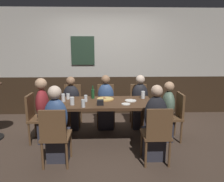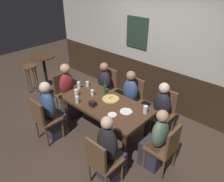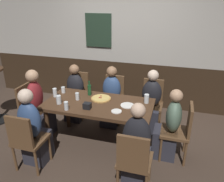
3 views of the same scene
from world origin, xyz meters
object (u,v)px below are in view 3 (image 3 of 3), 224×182
chair_mid_far (113,96)px  person_right_near (137,152)px  person_mid_far (111,101)px  pint_glass_pale (146,99)px  plate_white_large (127,105)px  plate_white_small (116,111)px  person_left_far (75,97)px  pint_glass_stout (66,106)px  person_head_east (169,130)px  tumbler_water (77,97)px  chair_right_near (134,160)px  chair_right_far (152,101)px  chair_head_east (181,129)px  beer_bottle_green (89,90)px  chair_left_far (78,92)px  beer_glass_tall (55,93)px  tumbler_short (63,90)px  person_head_west (39,108)px  beer_glass_half (59,100)px  person_right_far (151,106)px  person_left_near (34,133)px  chair_head_west (31,107)px  dining_table (99,108)px  pizza (101,98)px

chair_mid_far → person_right_near: bearing=-64.1°
person_mid_far → pint_glass_pale: (0.70, -0.45, 0.33)m
plate_white_large → plate_white_small: 0.25m
chair_mid_far → person_left_far: person_left_far is taller
pint_glass_stout → pint_glass_pale: size_ratio=0.91×
person_head_east → tumbler_water: person_head_east is taller
chair_right_near → chair_right_far: same height
chair_right_near → chair_head_east: same height
person_mid_far → pint_glass_pale: person_mid_far is taller
chair_right_far → beer_bottle_green: size_ratio=3.60×
tumbler_water → plate_white_small: (0.70, -0.21, -0.05)m
chair_left_far → person_left_far: person_left_far is taller
person_right_near → plate_white_large: size_ratio=5.64×
beer_glass_tall → tumbler_short: bearing=73.6°
chair_right_near → beer_glass_tall: beer_glass_tall is taller
chair_right_near → person_left_far: 2.09m
tumbler_short → beer_bottle_green: beer_bottle_green is taller
person_mid_far → pint_glass_stout: (-0.37, -1.01, 0.32)m
person_head_west → beer_bottle_green: (0.84, 0.25, 0.34)m
chair_right_near → beer_bottle_green: 1.49m
beer_glass_half → plate_white_small: bearing=-0.1°
chair_right_near → chair_left_far: (-1.46, 1.66, 0.00)m
person_right_far → person_left_far: (-1.46, -0.00, -0.01)m
chair_right_far → person_mid_far: bearing=-167.4°
chair_right_far → plate_white_small: size_ratio=5.89×
person_head_west → person_head_east: 2.16m
person_left_near → chair_head_east: bearing=18.8°
chair_head_west → person_left_far: bearing=52.3°
chair_right_near → plate_white_large: bearing=108.1°
chair_right_near → plate_white_small: (-0.39, 0.64, 0.25)m
chair_left_far → beer_bottle_green: 0.83m
chair_mid_far → person_mid_far: bearing=-90.0°
person_head_west → beer_glass_tall: bearing=5.3°
person_right_far → person_left_far: person_right_far is taller
person_right_near → beer_glass_tall: person_right_near is taller
tumbler_short → pint_glass_stout: 0.64m
chair_mid_far → beer_glass_tall: beer_glass_tall is taller
chair_mid_far → plate_white_large: 0.95m
dining_table → person_left_far: size_ratio=1.52×
person_right_near → chair_head_east: bearing=52.4°
pizza → plate_white_large: pizza is taller
person_head_east → beer_glass_tall: bearing=179.1°
person_right_near → person_right_far: size_ratio=1.05×
chair_head_west → tumbler_short: size_ratio=8.49×
chair_right_near → chair_head_east: (0.52, 0.83, 0.00)m
person_mid_far → beer_glass_tall: (-0.76, -0.64, 0.33)m
chair_head_west → person_left_near: (0.52, -0.67, -0.00)m
chair_right_near → pizza: bearing=127.0°
person_head_west → plate_white_small: (1.42, -0.19, 0.25)m
beer_glass_tall → beer_bottle_green: 0.56m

